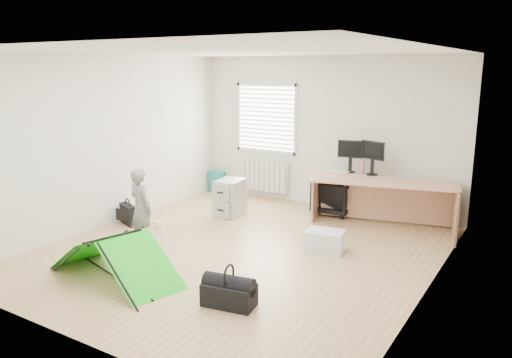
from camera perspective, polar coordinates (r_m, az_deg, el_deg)
The scene contains 18 objects.
ground at distance 7.01m, azimuth -1.74°, elevation -8.21°, with size 5.50×5.50×0.00m, color tan.
back_wall at distance 9.05m, azimuth 7.88°, elevation 5.25°, with size 5.00×0.02×2.70m, color silver.
window at distance 9.53m, azimuth 1.17°, elevation 6.95°, with size 1.20×0.06×1.20m, color silver.
radiator at distance 9.67m, azimuth 1.02°, elevation 0.44°, with size 1.00×0.12×0.60m, color silver.
desk at distance 8.11m, azimuth 14.12°, elevation -2.82°, with size 2.26×0.72×0.77m, color tan.
filing_cabinet at distance 8.57m, azimuth -3.00°, elevation -2.14°, with size 0.40×0.53×0.62m, color #A8ABAD.
monitor_left at distance 8.48m, azimuth 10.74°, elevation 2.07°, with size 0.42×0.09×0.40m, color black.
monitor_right at distance 8.36m, azimuth 13.17°, elevation 1.84°, with size 0.43×0.09×0.41m, color black.
keyboard at distance 8.52m, azimuth 9.06°, elevation 0.89°, with size 0.49×0.17×0.02m, color beige.
thermos at distance 8.44m, azimuth 12.04°, elevation 1.43°, with size 0.07×0.07×0.25m, color #AD6078.
office_chair at distance 8.76m, azimuth 8.93°, elevation -2.04°, with size 0.64×0.65×0.60m, color black.
person at distance 7.14m, azimuth -13.02°, elevation -3.32°, with size 0.42×0.27×1.14m, color slate.
kite at distance 6.29m, azimuth -15.89°, elevation -8.61°, with size 1.73×0.76×0.54m, color #15BA11, non-canonical shape.
storage_crate at distance 7.03m, azimuth 7.87°, elevation -7.02°, with size 0.52×0.36×0.29m, color silver.
tote_bag at distance 10.21m, azimuth -4.48°, elevation -0.32°, with size 0.35×0.16×0.42m, color teal.
laptop_bag at distance 8.38m, azimuth -14.41°, elevation -3.94°, with size 0.43×0.13×0.32m, color black.
white_box at distance 8.13m, azimuth -11.14°, elevation -5.11°, with size 0.10×0.10×0.10m, color silver.
duffel_bag at distance 5.47m, azimuth -3.10°, elevation -13.09°, with size 0.56×0.29×0.25m, color black.
Camera 1 is at (3.62, -5.46, 2.50)m, focal length 35.00 mm.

